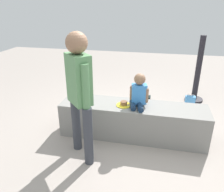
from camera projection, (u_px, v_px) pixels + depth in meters
name	position (u px, v px, depth m)	size (l,w,h in m)	color
ground_plane	(132.00, 135.00, 3.48)	(12.00, 12.00, 0.00)	#9D928A
concrete_ledge	(133.00, 120.00, 3.38)	(2.16, 0.52, 0.51)	gray
child_seated	(139.00, 92.00, 3.18)	(0.28, 0.34, 0.48)	#142845
adult_standing	(79.00, 87.00, 2.65)	(0.37, 0.38, 1.63)	#33373F
cake_plate	(124.00, 104.00, 3.26)	(0.22, 0.22, 0.07)	yellow
gift_bag	(190.00, 102.00, 4.32)	(0.18, 0.09, 0.28)	#4C99E0
railing_post	(197.00, 77.00, 4.49)	(0.36, 0.36, 1.33)	black
water_bottle_near_gift	(105.00, 104.00, 4.28)	(0.06, 0.06, 0.21)	silver
party_cup_red	(91.00, 106.00, 4.30)	(0.09, 0.09, 0.10)	red
cake_box_white	(129.00, 114.00, 4.00)	(0.31, 0.29, 0.12)	white
handbag_black_leather	(144.00, 100.00, 4.46)	(0.26, 0.13, 0.29)	black
handbag_brown_canvas	(157.00, 117.00, 3.81)	(0.30, 0.12, 0.30)	brown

